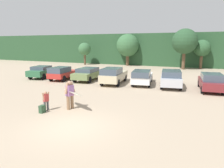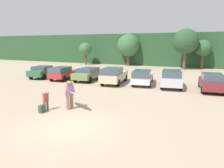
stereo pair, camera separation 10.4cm
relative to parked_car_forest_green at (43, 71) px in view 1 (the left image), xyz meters
The scene contains 17 objects.
ground_plane 16.51m from the parked_car_forest_green, 43.87° to the right, with size 120.00×120.00×0.00m, color tan.
hillside_ridge 27.01m from the parked_car_forest_green, 63.79° to the left, with size 108.00×12.00×5.89m, color #284C2D.
tree_far_left 16.14m from the parked_car_forest_green, 102.65° to the left, with size 2.40×2.40×4.21m.
tree_center_right 18.14m from the parked_car_forest_green, 74.93° to the left, with size 4.11×4.11×5.80m.
tree_right 21.53m from the parked_car_forest_green, 46.05° to the left, with size 3.90×3.90×6.34m.
tree_center_left 24.41m from the parked_car_forest_green, 44.64° to the left, with size 2.63×2.63×4.65m.
parked_car_forest_green is the anchor object (origin of this frame).
parked_car_red 3.16m from the parked_car_forest_green, ahead, with size 2.14×4.28×1.49m.
parked_car_olive_green 6.00m from the parked_car_forest_green, ahead, with size 2.23×4.51×1.40m.
parked_car_champagne 9.33m from the parked_car_forest_green, ahead, with size 2.38×4.97×1.66m.
parked_car_white 12.13m from the parked_car_forest_green, ahead, with size 2.47×4.98×1.48m.
parked_car_silver 14.90m from the parked_car_forest_green, ahead, with size 2.53×5.02×1.58m.
parked_car_maroon 18.29m from the parked_car_forest_green, ahead, with size 2.14×4.38×1.53m.
person_adult 13.58m from the parked_car_forest_green, 41.67° to the right, with size 0.43×0.83×1.78m.
person_child 13.34m from the parked_car_forest_green, 47.66° to the right, with size 0.29×0.51×1.19m.
surfboard_cream 13.62m from the parked_car_forest_green, 40.97° to the right, with size 2.26×1.67×0.29m.
backpack_dropped 13.72m from the parked_car_forest_green, 48.71° to the right, with size 0.24×0.34×0.45m.
Camera 1 is at (5.59, -7.93, 3.99)m, focal length 33.25 mm.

